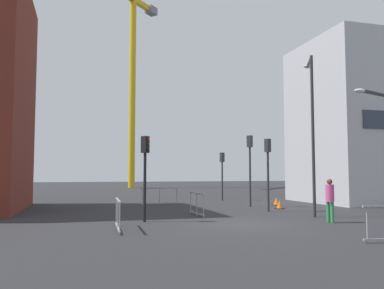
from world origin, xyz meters
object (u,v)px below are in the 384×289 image
object	(u,v)px
traffic_light_corner	(268,162)
traffic_cone_by_barrier	(276,201)
streetlamp_short	(383,142)
traffic_light_island	(250,159)
traffic_light_near	(222,168)
traffic_light_median	(145,163)
traffic_cone_striped	(280,205)
pedestrian_walking	(330,197)
streetlamp_tall	(312,122)
construction_crane	(132,64)

from	to	relation	value
traffic_light_corner	traffic_cone_by_barrier	xyz separation A→B (m)	(2.40, 3.72, -2.35)
streetlamp_short	traffic_light_corner	size ratio (longest dim) A/B	1.34
streetlamp_short	traffic_light_corner	bearing A→B (deg)	103.67
traffic_light_island	traffic_light_near	world-z (taller)	traffic_light_island
streetlamp_short	traffic_light_median	world-z (taller)	streetlamp_short
traffic_light_island	traffic_cone_by_barrier	xyz separation A→B (m)	(2.13, 0.78, -2.62)
streetlamp_short	traffic_light_near	distance (m)	15.27
traffic_light_median	traffic_cone_striped	bearing A→B (deg)	25.95
traffic_light_median	pedestrian_walking	distance (m)	7.71
streetlamp_tall	traffic_cone_by_barrier	distance (m)	7.95
pedestrian_walking	traffic_light_median	bearing A→B (deg)	162.22
traffic_light_median	traffic_cone_striped	size ratio (longest dim) A/B	7.53
traffic_light_median	streetlamp_tall	bearing A→B (deg)	-1.23
traffic_light_island	traffic_light_corner	distance (m)	2.96
construction_crane	traffic_cone_by_barrier	world-z (taller)	construction_crane
construction_crane	pedestrian_walking	xyz separation A→B (m)	(3.15, -41.19, -16.26)
pedestrian_walking	traffic_cone_by_barrier	xyz separation A→B (m)	(2.13, 8.74, -0.80)
streetlamp_short	pedestrian_walking	world-z (taller)	streetlamp_short
traffic_light_corner	traffic_cone_by_barrier	world-z (taller)	traffic_light_corner
construction_crane	traffic_light_island	world-z (taller)	construction_crane
construction_crane	traffic_light_median	xyz separation A→B (m)	(-4.08, -38.87, -14.89)
construction_crane	streetlamp_tall	distance (m)	41.28
pedestrian_walking	streetlamp_tall	bearing A→B (deg)	73.96
traffic_light_median	traffic_light_near	size ratio (longest dim) A/B	1.01
streetlamp_short	traffic_light_near	size ratio (longest dim) A/B	1.45
streetlamp_tall	traffic_light_corner	size ratio (longest dim) A/B	1.97
streetlamp_tall	traffic_cone_by_barrier	world-z (taller)	streetlamp_tall
traffic_light_island	traffic_cone_striped	distance (m)	3.27
traffic_light_island	traffic_light_near	distance (m)	5.74
construction_crane	traffic_light_near	bearing A→B (deg)	-82.86
traffic_light_median	traffic_cone_striped	xyz separation A→B (m)	(8.31, 4.05, -2.20)
traffic_light_island	pedestrian_walking	distance (m)	8.16
construction_crane	traffic_light_corner	bearing A→B (deg)	-85.44
streetlamp_tall	traffic_cone_striped	distance (m)	5.97
traffic_light_island	streetlamp_short	bearing A→B (deg)	-82.00
traffic_light_corner	traffic_light_near	distance (m)	8.67
construction_crane	traffic_light_island	xyz separation A→B (m)	(3.14, -33.23, -14.45)
traffic_light_near	streetlamp_short	bearing A→B (deg)	-86.12
traffic_light_corner	streetlamp_tall	bearing A→B (deg)	-72.90
traffic_light_island	traffic_cone_by_barrier	size ratio (longest dim) A/B	8.45
streetlamp_tall	streetlamp_short	world-z (taller)	streetlamp_tall
streetlamp_tall	construction_crane	bearing A→B (deg)	95.51
streetlamp_tall	traffic_cone_striped	world-z (taller)	streetlamp_tall
traffic_light_near	traffic_light_island	bearing A→B (deg)	-93.04
traffic_light_island	traffic_cone_by_barrier	bearing A→B (deg)	20.17
traffic_light_near	pedestrian_walking	size ratio (longest dim) A/B	1.99
traffic_light_corner	pedestrian_walking	world-z (taller)	traffic_light_corner
streetlamp_short	traffic_light_median	xyz separation A→B (m)	(-8.56, 3.87, -0.79)
traffic_cone_striped	traffic_cone_by_barrier	xyz separation A→B (m)	(1.04, 2.37, 0.02)
streetlamp_short	pedestrian_walking	size ratio (longest dim) A/B	2.89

